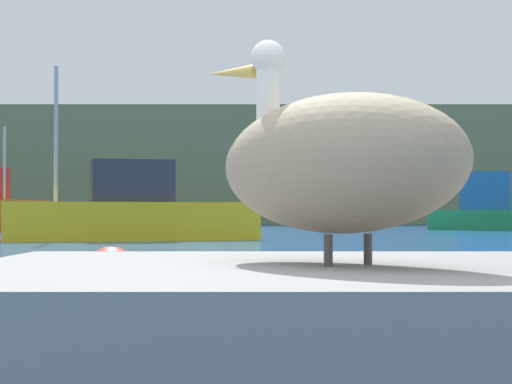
{
  "coord_description": "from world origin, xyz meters",
  "views": [
    {
      "loc": [
        0.28,
        -2.93,
        0.84
      ],
      "look_at": [
        0.18,
        19.49,
        1.35
      ],
      "focal_mm": 62.15,
      "sensor_mm": 36.0,
      "label": 1
    }
  ],
  "objects": [
    {
      "name": "pier_dock",
      "position": [
        0.56,
        0.13,
        0.33
      ],
      "size": [
        2.61,
        2.08,
        0.66
      ],
      "primitive_type": "cube",
      "color": "gray",
      "rests_on": "ground"
    },
    {
      "name": "fishing_boat_yellow",
      "position": [
        -3.43,
        23.44,
        0.82
      ],
      "size": [
        7.68,
        3.75,
        5.11
      ],
      "rotation": [
        0.0,
        0.0,
        3.39
      ],
      "color": "yellow",
      "rests_on": "ground"
    },
    {
      "name": "mooring_buoy",
      "position": [
        -1.03,
        5.07,
        0.26
      ],
      "size": [
        0.52,
        0.52,
        0.52
      ],
      "primitive_type": "sphere",
      "color": "red",
      "rests_on": "ground"
    },
    {
      "name": "pelican",
      "position": [
        0.56,
        0.13,
        1.01
      ],
      "size": [
        1.09,
        1.23,
        0.84
      ],
      "rotation": [
        0.0,
        0.0,
        2.24
      ],
      "color": "gray",
      "rests_on": "pier_dock"
    },
    {
      "name": "fishing_boat_green",
      "position": [
        11.53,
        38.65,
        0.97
      ],
      "size": [
        6.89,
        3.88,
        3.88
      ],
      "rotation": [
        0.0,
        0.0,
        -0.31
      ],
      "color": "#1E8C4C",
      "rests_on": "ground"
    },
    {
      "name": "hillside_backdrop",
      "position": [
        0.0,
        62.16,
        4.06
      ],
      "size": [
        140.0,
        11.04,
        8.12
      ],
      "primitive_type": "cube",
      "color": "#6B7A51",
      "rests_on": "ground"
    }
  ]
}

